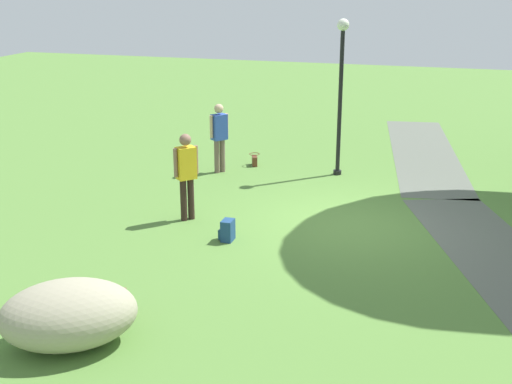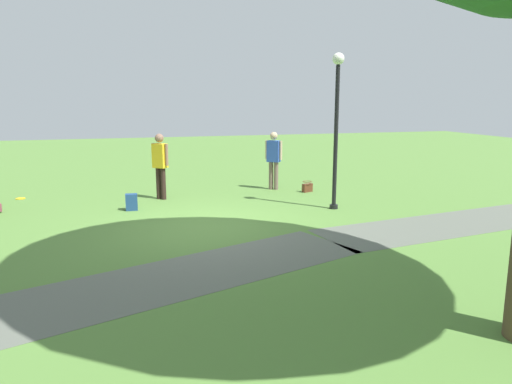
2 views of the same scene
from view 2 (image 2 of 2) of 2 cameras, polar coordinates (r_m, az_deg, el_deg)
name	(u,v)px [view 2 (image 2 of 2)]	position (r m, az deg, el deg)	size (l,w,h in m)	color
ground_plane	(206,227)	(10.28, -5.89, -4.14)	(48.00, 48.00, 0.00)	#527D36
footpath_segment_near	(481,219)	(11.95, 25.04, -2.95)	(8.16, 2.82, 0.01)	#5A5F54
footpath_segment_mid	(128,289)	(7.28, -14.90, -10.96)	(8.10, 4.31, 0.01)	#5A5F54
lamp_post	(337,115)	(11.76, 9.48, 8.96)	(0.28, 0.28, 3.71)	black
woman_with_handbag	(274,156)	(14.24, 2.09, 4.23)	(0.43, 0.41, 1.70)	#6E584E
man_near_boulder	(160,161)	(13.09, -11.24, 3.57)	(0.43, 0.42, 1.75)	#2F1F1A
handbag_on_grass	(307,187)	(14.04, 6.07, 0.58)	(0.35, 0.35, 0.31)	#5A2F1C
spare_backpack_on_lawn	(132,202)	(12.08, -14.47, -1.18)	(0.28, 0.26, 0.40)	navy
frisbee_on_grass	(20,198)	(14.51, -26.02, -0.69)	(0.25, 0.25, 0.02)	yellow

